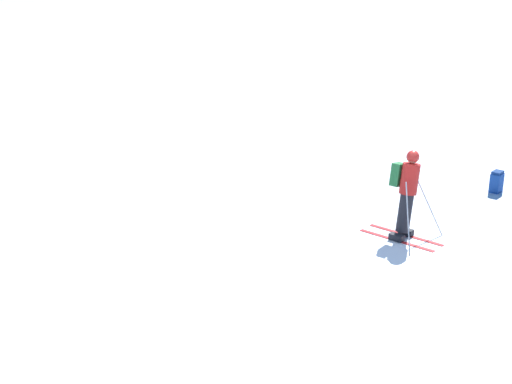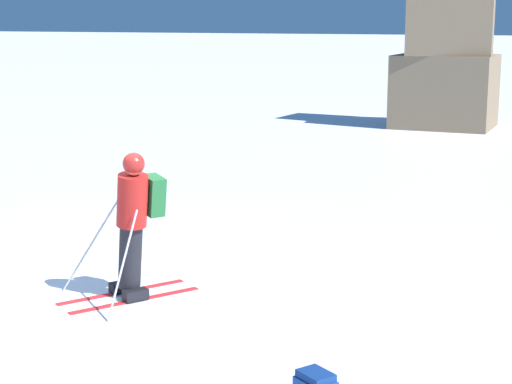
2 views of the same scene
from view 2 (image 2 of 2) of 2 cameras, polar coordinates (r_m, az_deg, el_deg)
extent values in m
plane|color=white|center=(10.41, -11.54, -6.40)|extent=(300.00, 300.00, 0.00)
cube|color=red|center=(10.22, -8.92, -6.61)|extent=(0.94, 1.40, 0.01)
cube|color=red|center=(9.91, -8.02, -7.17)|extent=(0.94, 1.40, 0.01)
cube|color=black|center=(10.20, -8.93, -6.26)|extent=(0.27, 0.31, 0.12)
cube|color=black|center=(9.89, -8.03, -6.80)|extent=(0.27, 0.31, 0.12)
cylinder|color=black|center=(9.85, -8.38, -4.25)|extent=(0.45, 0.42, 0.78)
cylinder|color=red|center=(9.61, -8.25, -0.56)|extent=(0.54, 0.51, 0.63)
sphere|color=tan|center=(9.48, -8.16, 1.73)|extent=(0.32, 0.31, 0.24)
sphere|color=#AD231E|center=(9.48, -8.16, 1.88)|extent=(0.37, 0.36, 0.28)
cube|color=#236633|center=(9.71, -6.86, -0.22)|extent=(0.38, 0.33, 0.48)
cylinder|color=#B7B7BC|center=(10.08, -10.96, -3.50)|extent=(0.78, 0.14, 1.18)
cylinder|color=#B7B7BC|center=(9.34, -8.88, -4.83)|extent=(0.08, 0.58, 1.12)
cube|color=#7A664C|center=(25.70, 12.47, 6.58)|extent=(2.80, 2.38, 2.10)
cube|color=#7A664C|center=(25.51, 12.88, 10.93)|extent=(2.59, 2.38, 1.80)
cube|color=navy|center=(6.73, 4.01, -12.12)|extent=(0.33, 0.31, 0.06)
camera|label=1|loc=(20.34, -41.82, 15.10)|focal=50.00mm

